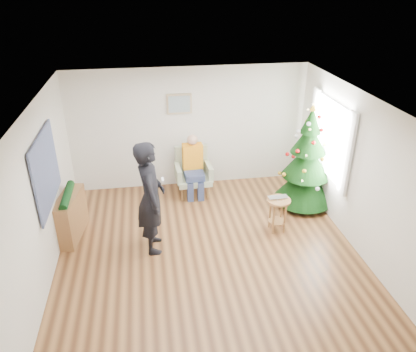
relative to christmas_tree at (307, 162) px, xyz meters
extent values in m
plane|color=brown|center=(-2.15, -1.20, -0.95)|extent=(5.00, 5.00, 0.00)
plane|color=white|center=(-2.15, -1.20, 1.65)|extent=(5.00, 5.00, 0.00)
plane|color=silver|center=(-2.15, 1.30, 0.35)|extent=(5.00, 0.00, 5.00)
plane|color=silver|center=(-2.15, -3.70, 0.35)|extent=(5.00, 0.00, 5.00)
plane|color=silver|center=(-4.65, -1.20, 0.35)|extent=(0.00, 5.00, 5.00)
plane|color=silver|center=(0.35, -1.20, 0.35)|extent=(0.00, 5.00, 5.00)
cube|color=white|center=(0.32, -0.20, 0.55)|extent=(0.04, 1.30, 1.40)
cube|color=white|center=(0.29, -0.95, 0.55)|extent=(0.05, 0.25, 1.50)
cube|color=white|center=(0.29, 0.55, 0.55)|extent=(0.05, 0.25, 1.50)
cylinder|color=#3F2816|center=(0.00, 0.00, -0.82)|extent=(0.09, 0.09, 0.27)
cone|color=black|center=(0.00, 0.00, -0.46)|extent=(1.17, 1.17, 0.77)
cone|color=black|center=(0.00, 0.00, 0.04)|extent=(0.94, 0.94, 0.68)
cone|color=black|center=(0.00, 0.00, 0.49)|extent=(0.68, 0.68, 0.59)
cone|color=black|center=(0.00, 0.00, 0.85)|extent=(0.40, 0.40, 0.50)
cone|color=gold|center=(0.00, 0.00, 1.10)|extent=(0.13, 0.13, 0.13)
cylinder|color=brown|center=(-0.81, -0.82, -0.33)|extent=(0.43, 0.43, 0.04)
cylinder|color=brown|center=(-0.81, -0.82, -0.76)|extent=(0.32, 0.32, 0.02)
imported|color=silver|center=(-0.81, -0.82, -0.30)|extent=(0.36, 0.24, 0.03)
cube|color=#9AA787|center=(-2.14, 0.77, -0.60)|extent=(0.72, 0.67, 0.12)
cube|color=#9AA787|center=(-2.15, 1.07, -0.26)|extent=(0.69, 0.15, 0.60)
cube|color=#9AA787|center=(-2.46, 0.76, -0.44)|extent=(0.12, 0.55, 0.30)
cube|color=#9AA787|center=(-1.81, 0.79, -0.44)|extent=(0.12, 0.55, 0.30)
cube|color=navy|center=(-2.14, 0.70, -0.47)|extent=(0.41, 0.43, 0.14)
cube|color=orange|center=(-2.14, 0.91, -0.14)|extent=(0.42, 0.23, 0.55)
sphere|color=tan|center=(-2.14, 0.89, 0.24)|extent=(0.22, 0.22, 0.22)
imported|color=black|center=(-3.06, -0.99, 0.02)|extent=(0.49, 0.73, 1.96)
cube|color=white|center=(-2.85, -1.02, 0.35)|extent=(0.04, 0.13, 0.04)
cube|color=brown|center=(-4.48, -0.41, -0.55)|extent=(0.45, 1.03, 0.80)
cylinder|color=black|center=(-4.48, -0.41, -0.13)|extent=(0.14, 0.90, 0.14)
cube|color=black|center=(-4.61, -0.90, 0.60)|extent=(0.03, 1.50, 1.15)
cube|color=tan|center=(-2.35, 1.27, 0.90)|extent=(0.52, 0.03, 0.42)
cube|color=gray|center=(-2.35, 1.25, 0.90)|extent=(0.44, 0.02, 0.34)
camera|label=1|loc=(-3.04, -6.79, 3.30)|focal=35.00mm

